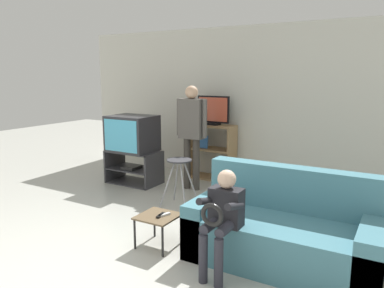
{
  "coord_description": "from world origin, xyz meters",
  "views": [
    {
      "loc": [
        2.45,
        -2.09,
        1.8
      ],
      "look_at": [
        0.02,
        2.11,
        0.9
      ],
      "focal_mm": 35.0,
      "sensor_mm": 36.0,
      "label": 1
    }
  ],
  "objects_px": {
    "television_main": "(132,133)",
    "folding_stool": "(179,169)",
    "snack_table": "(158,219)",
    "remote_control_white": "(164,215)",
    "person_seated_child": "(222,214)",
    "remote_control_black": "(161,215)",
    "media_shelf": "(212,151)",
    "television_flat": "(213,111)",
    "couch": "(284,232)",
    "tv_stand": "(134,167)",
    "person_standing_adult": "(192,127)"
  },
  "relations": [
    {
      "from": "person_seated_child",
      "to": "television_main",
      "type": "bearing_deg",
      "value": 143.2
    },
    {
      "from": "snack_table",
      "to": "person_standing_adult",
      "type": "bearing_deg",
      "value": 110.22
    },
    {
      "from": "media_shelf",
      "to": "television_flat",
      "type": "distance_m",
      "value": 0.7
    },
    {
      "from": "media_shelf",
      "to": "couch",
      "type": "bearing_deg",
      "value": -49.56
    },
    {
      "from": "snack_table",
      "to": "couch",
      "type": "xyz_separation_m",
      "value": [
        1.25,
        0.34,
        0.0
      ]
    },
    {
      "from": "media_shelf",
      "to": "remote_control_white",
      "type": "height_order",
      "value": "media_shelf"
    },
    {
      "from": "television_flat",
      "to": "snack_table",
      "type": "height_order",
      "value": "television_flat"
    },
    {
      "from": "couch",
      "to": "snack_table",
      "type": "bearing_deg",
      "value": -164.78
    },
    {
      "from": "media_shelf",
      "to": "television_main",
      "type": "bearing_deg",
      "value": -138.46
    },
    {
      "from": "television_flat",
      "to": "remote_control_white",
      "type": "height_order",
      "value": "television_flat"
    },
    {
      "from": "snack_table",
      "to": "person_seated_child",
      "type": "relative_size",
      "value": 0.42
    },
    {
      "from": "media_shelf",
      "to": "television_flat",
      "type": "xyz_separation_m",
      "value": [
        0.03,
        -0.0,
        0.7
      ]
    },
    {
      "from": "folding_stool",
      "to": "remote_control_white",
      "type": "relative_size",
      "value": 4.66
    },
    {
      "from": "remote_control_white",
      "to": "snack_table",
      "type": "bearing_deg",
      "value": -134.3
    },
    {
      "from": "media_shelf",
      "to": "remote_control_black",
      "type": "relative_size",
      "value": 6.63
    },
    {
      "from": "television_main",
      "to": "folding_stool",
      "type": "bearing_deg",
      "value": -24.64
    },
    {
      "from": "tv_stand",
      "to": "television_flat",
      "type": "distance_m",
      "value": 1.65
    },
    {
      "from": "television_main",
      "to": "remote_control_white",
      "type": "height_order",
      "value": "television_main"
    },
    {
      "from": "tv_stand",
      "to": "folding_stool",
      "type": "xyz_separation_m",
      "value": [
        1.27,
        -0.59,
        0.27
      ]
    },
    {
      "from": "television_main",
      "to": "couch",
      "type": "bearing_deg",
      "value": -25.24
    },
    {
      "from": "folding_stool",
      "to": "snack_table",
      "type": "xyz_separation_m",
      "value": [
        0.46,
        -1.16,
        -0.24
      ]
    },
    {
      "from": "remote_control_white",
      "to": "couch",
      "type": "bearing_deg",
      "value": 34.47
    },
    {
      "from": "television_main",
      "to": "folding_stool",
      "type": "distance_m",
      "value": 1.45
    },
    {
      "from": "tv_stand",
      "to": "snack_table",
      "type": "height_order",
      "value": "tv_stand"
    },
    {
      "from": "television_flat",
      "to": "remote_control_white",
      "type": "distance_m",
      "value": 2.85
    },
    {
      "from": "remote_control_black",
      "to": "remote_control_white",
      "type": "bearing_deg",
      "value": 43.85
    },
    {
      "from": "snack_table",
      "to": "person_standing_adult",
      "type": "height_order",
      "value": "person_standing_adult"
    },
    {
      "from": "snack_table",
      "to": "couch",
      "type": "distance_m",
      "value": 1.29
    },
    {
      "from": "remote_control_black",
      "to": "person_seated_child",
      "type": "height_order",
      "value": "person_seated_child"
    },
    {
      "from": "tv_stand",
      "to": "remote_control_black",
      "type": "distance_m",
      "value": 2.48
    },
    {
      "from": "person_standing_adult",
      "to": "person_seated_child",
      "type": "relative_size",
      "value": 1.7
    },
    {
      "from": "person_seated_child",
      "to": "snack_table",
      "type": "bearing_deg",
      "value": 168.23
    },
    {
      "from": "tv_stand",
      "to": "remote_control_black",
      "type": "bearing_deg",
      "value": -44.79
    },
    {
      "from": "person_seated_child",
      "to": "folding_stool",
      "type": "bearing_deg",
      "value": 133.92
    },
    {
      "from": "television_flat",
      "to": "folding_stool",
      "type": "distance_m",
      "value": 1.64
    },
    {
      "from": "media_shelf",
      "to": "remote_control_white",
      "type": "xyz_separation_m",
      "value": [
        0.78,
        -2.62,
        -0.14
      ]
    },
    {
      "from": "remote_control_white",
      "to": "person_standing_adult",
      "type": "height_order",
      "value": "person_standing_adult"
    },
    {
      "from": "television_flat",
      "to": "person_standing_adult",
      "type": "height_order",
      "value": "person_standing_adult"
    },
    {
      "from": "remote_control_black",
      "to": "couch",
      "type": "xyz_separation_m",
      "value": [
        1.21,
        0.34,
        -0.05
      ]
    },
    {
      "from": "snack_table",
      "to": "remote_control_white",
      "type": "relative_size",
      "value": 2.78
    },
    {
      "from": "media_shelf",
      "to": "snack_table",
      "type": "height_order",
      "value": "media_shelf"
    },
    {
      "from": "media_shelf",
      "to": "folding_stool",
      "type": "distance_m",
      "value": 1.52
    },
    {
      "from": "tv_stand",
      "to": "snack_table",
      "type": "bearing_deg",
      "value": -45.33
    },
    {
      "from": "person_seated_child",
      "to": "couch",
      "type": "bearing_deg",
      "value": 50.47
    },
    {
      "from": "snack_table",
      "to": "remote_control_black",
      "type": "distance_m",
      "value": 0.06
    },
    {
      "from": "snack_table",
      "to": "remote_control_white",
      "type": "bearing_deg",
      "value": 25.87
    },
    {
      "from": "television_flat",
      "to": "remote_control_white",
      "type": "bearing_deg",
      "value": -73.87
    },
    {
      "from": "media_shelf",
      "to": "person_standing_adult",
      "type": "relative_size",
      "value": 0.58
    },
    {
      "from": "media_shelf",
      "to": "snack_table",
      "type": "distance_m",
      "value": 2.75
    },
    {
      "from": "remote_control_black",
      "to": "media_shelf",
      "type": "bearing_deg",
      "value": 98.45
    }
  ]
}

